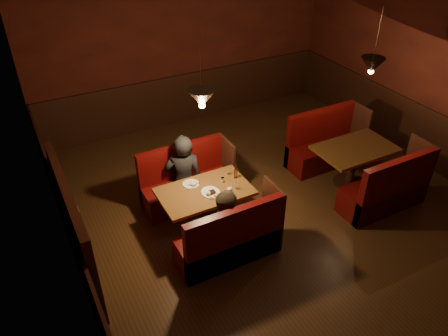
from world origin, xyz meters
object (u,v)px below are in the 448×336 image
second_bench_far (324,147)px  second_bench_near (387,192)px  main_table (206,199)px  diner_b (229,216)px  main_bench_far (187,184)px  main_bench_near (231,242)px  diner_a (183,162)px  second_table (354,157)px

second_bench_far → second_bench_near: 1.49m
main_table → diner_b: diner_b is taller
main_bench_far → diner_b: bearing=-90.3°
main_bench_near → second_bench_near: second_bench_near is taller
main_bench_far → diner_b: 1.44m
diner_a → diner_b: (0.06, -1.30, -0.09)m
main_table → second_bench_far: size_ratio=0.92×
main_bench_far → main_bench_near: size_ratio=1.00×
second_bench_near → diner_a: (-2.65, 1.52, 0.47)m
second_table → diner_b: size_ratio=0.89×
second_bench_far → second_bench_near: bearing=-90.0°
diner_b → main_bench_far: bearing=113.3°
second_bench_near → diner_a: diner_a is taller
second_bench_far → second_bench_near: (0.00, -1.49, 0.00)m
main_table → main_bench_far: size_ratio=0.91×
second_bench_far → diner_b: bearing=-153.8°
second_bench_far → diner_b: 2.91m
main_table → second_table: main_table is taller
main_table → main_bench_near: (0.01, -0.72, -0.22)m
second_bench_near → diner_a: 3.09m
second_bench_far → diner_b: size_ratio=0.98×
diner_a → diner_b: size_ratio=1.12×
second_bench_far → diner_a: bearing=179.3°
main_bench_near → second_table: main_bench_near is taller
diner_b → second_bench_far: bearing=49.8°
main_bench_far → diner_b: diner_b is taller
diner_a → second_table: bearing=-177.5°
main_bench_far → main_bench_near: 1.44m
second_bench_near → second_table: bearing=92.2°
main_bench_far → second_bench_near: second_bench_near is taller
main_table → diner_b: 0.69m
main_bench_near → diner_a: size_ratio=0.88×
main_bench_far → second_bench_far: 2.58m
main_table → main_bench_far: main_bench_far is taller
main_bench_near → diner_b: (-0.01, 0.05, 0.40)m
main_bench_near → second_bench_near: 2.58m
main_bench_near → second_table: size_ratio=1.12×
second_table → second_bench_far: bearing=87.8°
second_bench_far → diner_b: (-2.59, -1.27, 0.39)m
second_table → diner_b: (-2.56, -0.53, 0.18)m
main_table → main_bench_far: 0.75m
diner_a → second_bench_far: bearing=-161.7°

